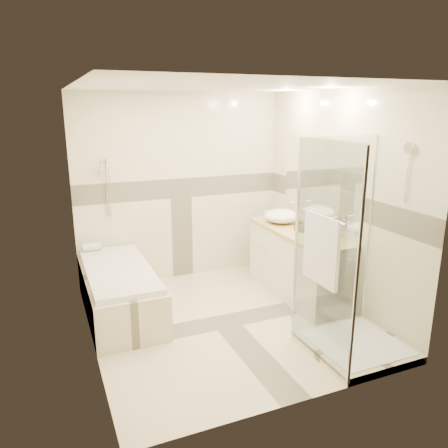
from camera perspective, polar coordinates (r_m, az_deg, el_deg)
name	(u,v)px	position (r m, az deg, el deg)	size (l,w,h in m)	color
room	(229,211)	(4.56, 0.64, 1.76)	(2.82, 3.02, 2.52)	beige
bathtub	(119,289)	(5.16, -13.51, -8.20)	(0.75, 1.70, 0.56)	beige
vanity	(298,263)	(5.53, 9.67, -5.05)	(0.58, 1.62, 0.85)	silver
shower_enclosure	(344,302)	(4.39, 15.42, -9.77)	(0.96, 0.93, 2.04)	beige
vessel_sink_near	(281,216)	(5.71, 7.49, 1.07)	(0.45, 0.45, 0.18)	white
vessel_sink_far	(320,234)	(5.01, 12.48, -1.34)	(0.36, 0.36, 0.15)	white
faucet_near	(296,209)	(5.80, 9.36, 1.91)	(0.11, 0.03, 0.27)	silver
faucet_far	(337,226)	(5.11, 14.51, -0.21)	(0.11, 0.03, 0.26)	silver
amenity_bottle_a	(298,224)	(5.37, 9.70, -0.06)	(0.07, 0.07, 0.15)	black
amenity_bottle_b	(302,227)	(5.31, 10.11, -0.33)	(0.11, 0.11, 0.14)	black
folded_towels	(273,216)	(5.91, 6.38, 1.11)	(0.16, 0.26, 0.08)	silver
rolled_towel	(92,247)	(5.71, -16.91, -2.89)	(0.10, 0.10, 0.22)	silver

